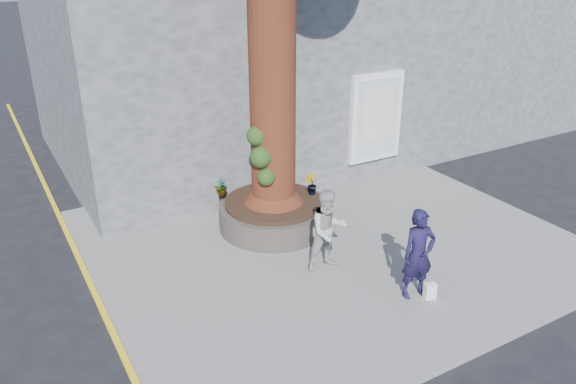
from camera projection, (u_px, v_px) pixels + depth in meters
ground at (289, 287)px, 10.01m from camera, size 120.00×120.00×0.00m
pavement at (328, 240)px, 11.47m from camera, size 9.00×8.00×0.12m
yellow_line at (102, 309)px, 9.41m from camera, size 0.10×30.00×0.01m
stone_shop at (237, 40)px, 15.56m from camera, size 10.30×8.30×6.30m
neighbour_shop at (448, 26)px, 19.28m from camera, size 6.00×8.00×6.00m
planter at (274, 214)px, 11.79m from camera, size 2.30×2.30×0.60m
man at (418, 254)px, 9.27m from camera, size 0.64×0.49×1.60m
woman at (328, 230)px, 10.10m from camera, size 0.81×0.66×1.54m
shopping_bag at (430, 291)px, 9.45m from camera, size 0.22×0.16×0.28m
plant_a at (221, 187)px, 11.77m from camera, size 0.23×0.17×0.41m
plant_b at (311, 184)px, 11.88m from camera, size 0.33×0.33×0.44m
plant_c at (222, 189)px, 11.78m from camera, size 0.25×0.25×0.34m
plant_d at (221, 189)px, 11.82m from camera, size 0.37×0.37×0.31m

